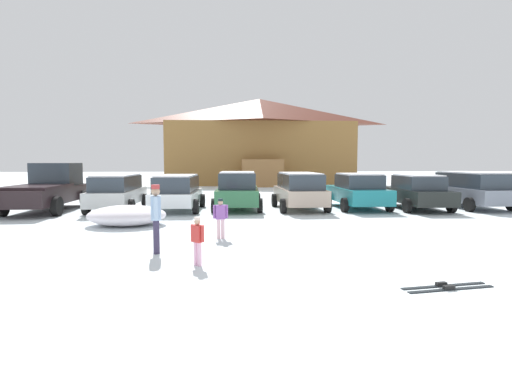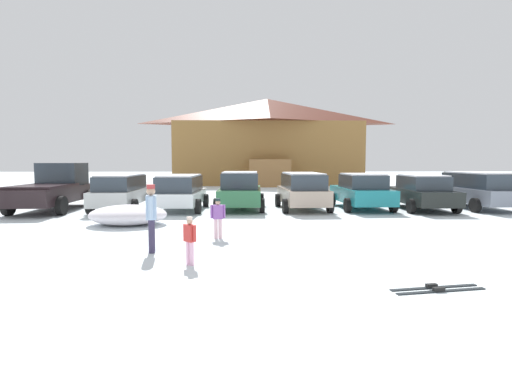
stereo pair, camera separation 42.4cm
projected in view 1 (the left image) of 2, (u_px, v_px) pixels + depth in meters
name	position (u px, v px, depth m)	size (l,w,h in m)	color
ground	(348.00, 317.00, 5.73)	(160.00, 160.00, 0.00)	silver
ski_lodge	(259.00, 141.00, 39.02)	(18.10, 9.24, 8.28)	olive
parked_silver_wagon	(117.00, 191.00, 18.03)	(2.11, 4.65, 1.63)	#BCBFBD
parked_white_suv	(177.00, 191.00, 18.02)	(2.31, 4.27, 1.61)	white
parked_green_coupe	(238.00, 191.00, 18.44)	(2.33, 4.47, 1.76)	#2D6B43
parked_beige_suv	(299.00, 190.00, 18.39)	(2.28, 4.25, 1.71)	tan
parked_teal_hatchback	(358.00, 191.00, 18.80)	(2.31, 4.50, 1.66)	teal
parked_black_sedan	(416.00, 192.00, 18.58)	(2.28, 4.69, 1.62)	black
parked_grey_wagon	(471.00, 188.00, 19.11)	(2.36, 4.81, 1.72)	slate
pickup_truck	(49.00, 189.00, 18.02)	(2.49, 5.63, 2.15)	black
skier_adult_in_blue_parka	(156.00, 215.00, 9.65)	(0.31, 0.61, 1.67)	#352E49
skier_child_in_purple_jacket	(221.00, 216.00, 11.47)	(0.43, 0.19, 1.16)	beige
skier_child_in_red_jacket	(197.00, 238.00, 8.50)	(0.30, 0.29, 1.05)	#EAAFCF
pair_of_skis	(447.00, 287.00, 7.02)	(1.69, 0.55, 0.08)	black
plowed_snow_pile	(127.00, 215.00, 13.90)	(2.69, 2.15, 0.70)	white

